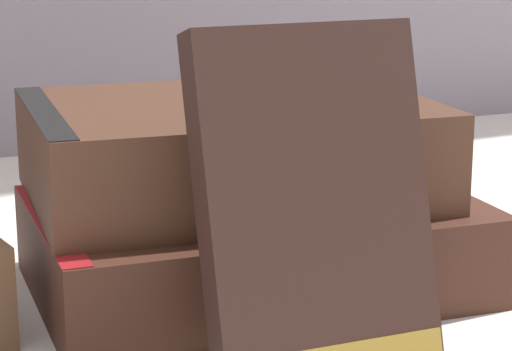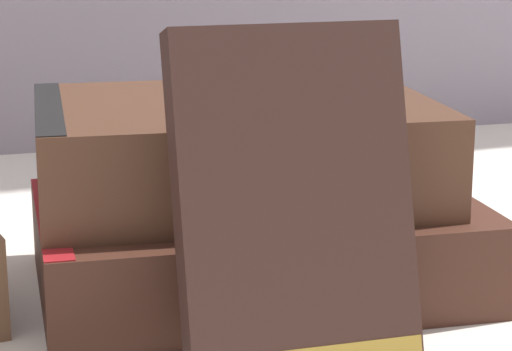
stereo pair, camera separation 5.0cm
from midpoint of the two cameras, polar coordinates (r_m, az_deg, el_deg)
ground_plane at (r=0.45m, az=-3.85°, el=-8.57°), size 3.00×3.00×0.00m
book_flat_bottom at (r=0.49m, az=-3.63°, el=-3.84°), size 0.20×0.14×0.04m
book_flat_top at (r=0.49m, az=-4.96°, el=1.33°), size 0.19×0.14×0.05m
book_leaning_front at (r=0.40m, az=-0.41°, el=-2.11°), size 0.09×0.05×0.13m
pocket_watch at (r=0.49m, az=-2.16°, el=4.47°), size 0.06×0.06×0.01m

